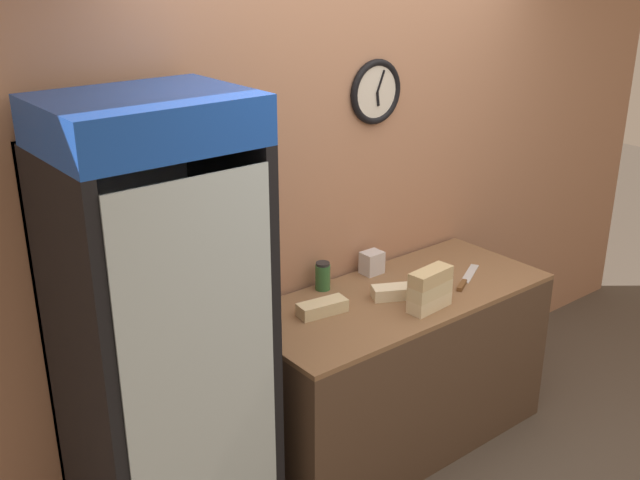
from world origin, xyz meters
TOP-DOWN VIEW (x-y plane):
  - wall_back at (0.00, 1.29)m, footprint 5.20×0.09m
  - prep_counter at (0.00, 0.90)m, footprint 1.62×0.69m
  - beverage_cooler at (-1.29, 0.96)m, footprint 0.72×0.65m
  - sandwich_stack_bottom at (-0.00, 0.69)m, footprint 0.24×0.11m
  - sandwich_stack_middle at (-0.00, 0.69)m, footprint 0.24×0.11m
  - sandwich_stack_top at (-0.00, 0.69)m, footprint 0.24×0.11m
  - sandwich_flat_left at (-0.04, 0.88)m, footprint 0.24×0.19m
  - sandwich_flat_right at (-0.43, 0.97)m, footprint 0.25×0.13m
  - chefs_knife at (0.37, 0.79)m, footprint 0.34×0.20m
  - condiment_jar at (-0.26, 1.18)m, footprint 0.08×0.08m
  - napkin_dispenser at (0.07, 1.17)m, footprint 0.11×0.09m

SIDE VIEW (x-z plane):
  - prep_counter at x=0.00m, z-range 0.00..0.86m
  - chefs_knife at x=0.37m, z-range 0.86..0.88m
  - sandwich_flat_left at x=-0.04m, z-range 0.86..0.92m
  - sandwich_flat_right at x=-0.43m, z-range 0.86..0.93m
  - sandwich_stack_bottom at x=0.00m, z-range 0.86..0.93m
  - napkin_dispenser at x=0.07m, z-range 0.86..0.98m
  - condiment_jar at x=-0.26m, z-range 0.86..1.01m
  - sandwich_stack_middle at x=0.00m, z-range 0.93..1.00m
  - sandwich_stack_top at x=0.00m, z-range 1.00..1.07m
  - beverage_cooler at x=-1.29m, z-range 0.08..2.09m
  - wall_back at x=0.00m, z-range 0.00..2.70m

